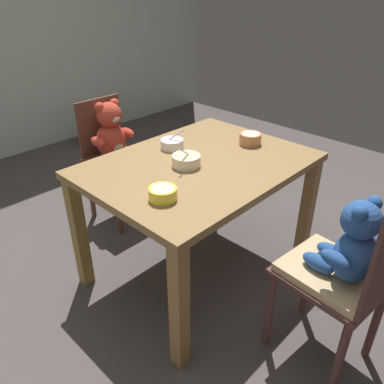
{
  "coord_description": "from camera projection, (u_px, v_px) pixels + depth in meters",
  "views": [
    {
      "loc": [
        -1.34,
        -1.24,
        1.57
      ],
      "look_at": [
        0.0,
        0.05,
        0.52
      ],
      "focal_mm": 35.6,
      "sensor_mm": 36.0,
      "label": 1
    }
  ],
  "objects": [
    {
      "name": "ground_plane",
      "position": [
        198.0,
        270.0,
        2.37
      ],
      "size": [
        5.2,
        5.2,
        0.04
      ],
      "color": "#463F3D"
    },
    {
      "name": "dining_table",
      "position": [
        199.0,
        179.0,
        2.05
      ],
      "size": [
        1.17,
        0.88,
        0.72
      ],
      "color": "brown",
      "rests_on": "ground_plane"
    },
    {
      "name": "teddy_chair_near_front",
      "position": [
        347.0,
        261.0,
        1.53
      ],
      "size": [
        0.4,
        0.45,
        0.96
      ],
      "rotation": [
        0.0,
        0.0,
        1.48
      ],
      "color": "#482A26",
      "rests_on": "ground_plane"
    },
    {
      "name": "teddy_chair_far_center",
      "position": [
        113.0,
        142.0,
        2.62
      ],
      "size": [
        0.38,
        0.39,
        0.87
      ],
      "rotation": [
        0.0,
        0.0,
        -1.56
      ],
      "color": "brown",
      "rests_on": "ground_plane"
    },
    {
      "name": "porridge_bowl_yellow_near_left",
      "position": [
        163.0,
        193.0,
        1.65
      ],
      "size": [
        0.13,
        0.13,
        0.06
      ],
      "color": "yellow",
      "rests_on": "dining_table"
    },
    {
      "name": "porridge_bowl_white_far_center",
      "position": [
        172.0,
        144.0,
        2.15
      ],
      "size": [
        0.13,
        0.13,
        0.12
      ],
      "color": "silver",
      "rests_on": "dining_table"
    },
    {
      "name": "porridge_bowl_cream_center",
      "position": [
        186.0,
        160.0,
        1.95
      ],
      "size": [
        0.15,
        0.15,
        0.13
      ],
      "color": "beige",
      "rests_on": "dining_table"
    },
    {
      "name": "porridge_bowl_terracotta_near_right",
      "position": [
        250.0,
        138.0,
        2.2
      ],
      "size": [
        0.13,
        0.13,
        0.06
      ],
      "color": "#BD774B",
      "rests_on": "dining_table"
    },
    {
      "name": "metal_pail",
      "position": [
        92.0,
        134.0,
        4.0
      ],
      "size": [
        0.27,
        0.27,
        0.27
      ],
      "primitive_type": "cylinder",
      "color": "#93969B",
      "rests_on": "ground_plane"
    }
  ]
}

